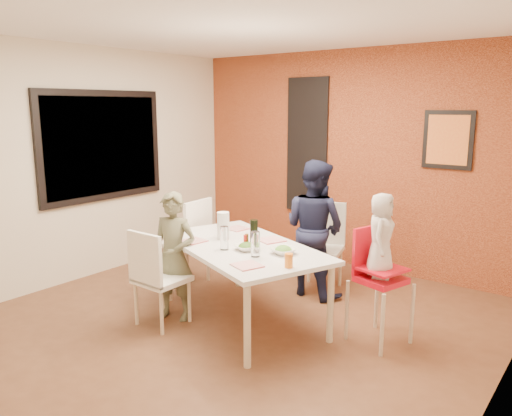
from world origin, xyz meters
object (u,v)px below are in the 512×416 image
Objects in this scene: dining_table at (242,252)px; child_far at (314,228)px; chair_far at (323,241)px; chair_near at (155,274)px; high_chair at (377,274)px; child_near at (174,256)px; paper_towel_roll at (223,226)px; chair_left at (190,237)px; toddler at (381,235)px; wine_bottle at (254,235)px.

dining_table is 1.02m from child_far.
chair_far is 0.31m from child_far.
chair_far is at bearing -110.70° from chair_near.
child_far is (-0.99, 0.62, 0.13)m from high_chair.
chair_far is 0.78× the size of child_near.
chair_far is at bearing 69.37° from paper_towel_roll.
chair_near is 1.15m from chair_left.
high_chair is at bearing -150.21° from chair_near.
dining_table is 2.02× the size of high_chair.
child_near is 1.71× the size of toddler.
child_far is 5.43× the size of wine_bottle.
child_far is at bearing -100.15° from chair_far.
chair_left is at bearing 155.96° from paper_towel_roll.
child_far reaches higher than chair_left.
high_chair is (1.02, -0.87, 0.06)m from chair_far.
dining_table is 1.25m from high_chair.
child_far is at bearing 43.58° from child_near.
child_far reaches higher than paper_towel_roll.
wine_bottle is at bearing 96.23° from toddler.
dining_table is 0.82m from chair_near.
dining_table is 7.53× the size of paper_towel_roll.
dining_table is 1.16m from chair_left.
chair_left reaches higher than chair_near.
chair_far reaches higher than chair_near.
high_chair is (2.27, -0.04, 0.05)m from chair_left.
toddler is at bearing 11.54° from paper_towel_roll.
child_far reaches higher than child_near.
high_chair is 1.52m from paper_towel_roll.
chair_far reaches higher than dining_table.
chair_near is at bearing -126.69° from chair_far.
toddler reaches higher than dining_table.
chair_far is 3.59× the size of paper_towel_roll.
paper_towel_roll is at bearing 168.35° from dining_table.
high_chair is 3.73× the size of paper_towel_roll.
dining_table is 0.34m from paper_towel_roll.
toddler reaches higher than wine_bottle.
child_far is (1.27, 0.58, 0.18)m from chair_left.
wine_bottle is at bearing -12.09° from dining_table.
paper_towel_roll is at bearing 61.12° from chair_left.
toddler is 1.11m from wine_bottle.
chair_near is 3.42× the size of paper_towel_roll.
wine_bottle is (-1.04, -0.40, -0.07)m from toddler.
toddler reaches higher than paper_towel_roll.
child_far is (0.02, -0.24, 0.20)m from chair_far.
toddler is 2.67× the size of wine_bottle.
toddler is at bearing 83.76° from chair_left.
wine_bottle is at bearing -11.82° from paper_towel_roll.
toddler reaches higher than chair_left.
child_near reaches higher than chair_near.
child_far is 1.22m from toddler.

